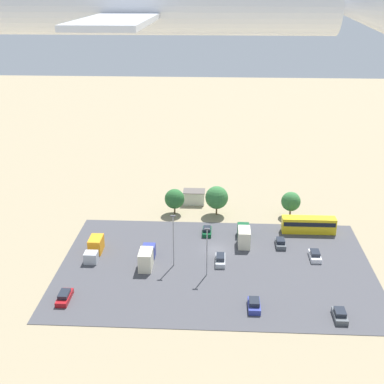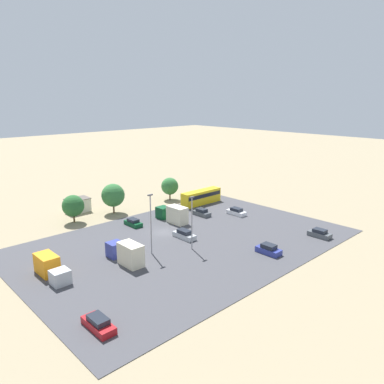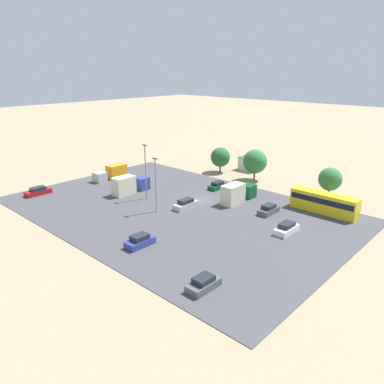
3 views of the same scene
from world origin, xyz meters
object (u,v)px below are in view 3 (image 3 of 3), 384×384
Objects in this scene: parked_car_6 at (218,186)px; parked_truck_0 at (237,193)px; parked_car_0 at (269,210)px; parked_car_3 at (186,204)px; shed_building at (251,164)px; parked_car_5 at (204,284)px; parked_car_2 at (287,228)px; parked_car_4 at (38,191)px; parked_truck_2 at (112,173)px; bus at (324,202)px; parked_truck_1 at (129,185)px; parked_car_1 at (140,241)px.

parked_truck_0 is at bearing 154.17° from parked_car_6.
parked_car_3 is at bearing 32.04° from parked_car_0.
parked_car_6 is 0.52× the size of parked_truck_0.
parked_car_6 is (-3.48, 16.38, -0.88)m from shed_building.
parked_car_5 is at bearing 105.72° from parked_car_0.
parked_car_2 is 1.06× the size of parked_car_6.
parked_car_5 reaches higher than parked_car_4.
parked_truck_0 is 29.09m from parked_truck_2.
parked_truck_0 reaches higher than parked_car_5.
parked_truck_0 reaches higher than parked_car_6.
bus is at bearing -174.77° from parked_car_6.
shed_building is 0.68× the size of parked_truck_2.
parked_car_6 is at bearing -17.88° from parked_car_0.
parked_truck_1 is (31.05, 4.13, 0.95)m from parked_car_2.
parked_car_2 is 0.55× the size of parked_truck_0.
bus reaches higher than shed_building.
parked_car_5 is at bearing 176.48° from parked_car_4.
parked_truck_1 is (17.98, 9.95, -0.01)m from parked_truck_0.
parked_car_6 is 23.27m from parked_truck_2.
parked_car_4 reaches higher than parked_car_6.
parked_car_0 is 0.54× the size of parked_truck_2.
parked_car_3 is 28.76m from parked_car_4.
parked_car_1 is (12.65, 28.43, -1.11)m from bus.
parked_truck_2 is (10.38, -3.51, -0.26)m from parked_truck_1.
parked_truck_0 is at bearing 155.99° from parked_car_2.
bus is 2.71× the size of parked_car_0.
parked_truck_2 reaches higher than parked_car_5.
parked_car_2 is 19.11m from parked_car_5.
parked_car_1 is 0.55× the size of parked_truck_2.
shed_building is 31.68m from parked_truck_2.
shed_building is 0.64× the size of parked_truck_0.
parked_truck_1 reaches higher than bus.
parked_truck_2 is (-1.45, -15.78, 0.70)m from parked_car_4.
shed_building is 44.47m from parked_car_1.
parked_car_1 is 22.98m from parked_truck_0.
parked_car_0 is at bearing -171.45° from parked_truck_2.
parked_truck_2 is (41.43, 0.63, 0.69)m from parked_car_2.
parked_car_4 is 1.16× the size of parked_car_5.
bus is 11.36m from parked_car_2.
parked_car_3 is 1.15× the size of parked_car_5.
parked_car_3 reaches higher than parked_car_0.
bus is 2.67× the size of parked_car_1.
shed_building is 28.32m from bus.
parked_car_5 is (-0.77, 19.10, -0.01)m from parked_car_2.
parked_car_0 is (-17.99, 21.06, -0.83)m from shed_building.
bus is at bearing -133.92° from parked_car_0.
parked_car_1 reaches higher than parked_car_0.
parked_truck_2 is (17.51, 26.40, -0.16)m from shed_building.
parked_car_1 is 0.95× the size of parked_car_2.
parked_car_3 is at bearing 102.47° from shed_building.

